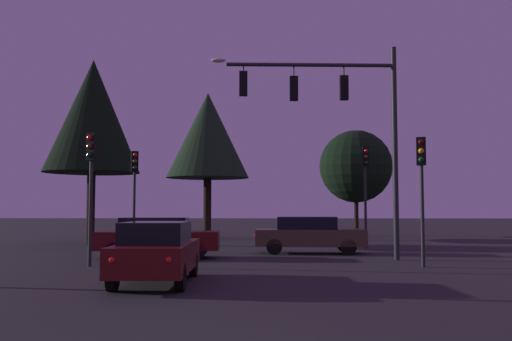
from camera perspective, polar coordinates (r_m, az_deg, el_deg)
ground_plane at (r=29.64m, az=0.47°, el=-7.47°), size 168.00×168.00×0.00m
traffic_signal_mast_arm at (r=20.99m, az=8.34°, el=5.98°), size 6.84×0.69×7.82m
traffic_light_corner_left at (r=18.77m, az=16.39°, el=-0.39°), size 0.35×0.38×4.14m
traffic_light_corner_right at (r=18.99m, az=-16.34°, el=-0.08°), size 0.35×0.38×4.31m
traffic_light_median at (r=24.99m, az=-12.19°, el=-0.98°), size 0.36×0.39×4.35m
traffic_light_far_side at (r=26.96m, az=10.98°, el=-0.66°), size 0.35×0.38×4.74m
car_nearside_lane at (r=14.30m, az=-9.98°, el=-8.04°), size 1.92×4.35×1.52m
car_crossing_left at (r=21.65m, az=-9.92°, el=-6.62°), size 4.71×2.10×1.52m
car_crossing_right at (r=23.66m, az=5.42°, el=-6.42°), size 4.59×1.76×1.52m
tree_behind_sign at (r=39.47m, az=10.05°, el=0.40°), size 5.00×5.00×7.28m
tree_left_far at (r=31.14m, az=-16.19°, el=5.29°), size 5.00×5.00×9.78m
tree_center_horizon at (r=35.73m, az=-4.90°, el=3.53°), size 5.19×5.19×9.19m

